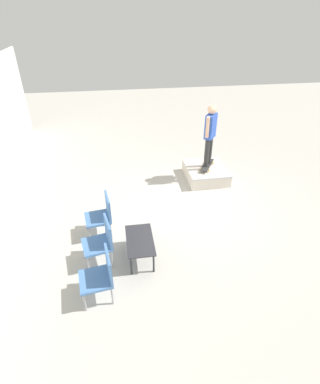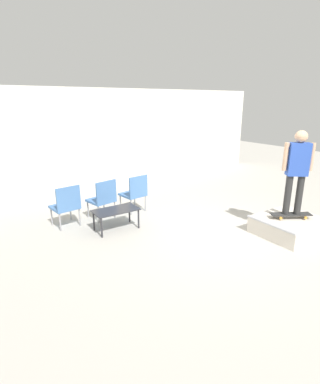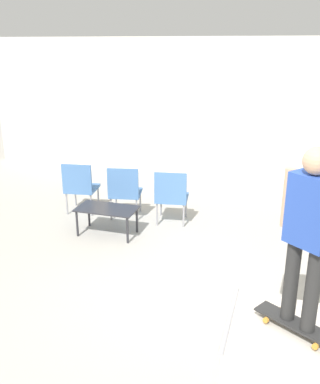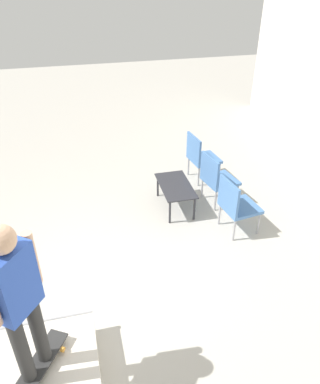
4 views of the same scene
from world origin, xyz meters
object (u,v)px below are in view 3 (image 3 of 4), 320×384
Objects in this scene: coffee_table at (107,211)px; patio_chair_left at (80,185)px; patio_chair_center at (125,190)px; skateboard_on_ramp at (297,324)px; person_skater at (309,226)px; skate_ramp_box at (294,346)px; patio_chair_right at (171,195)px.

patio_chair_left is (-0.82, 0.71, 0.12)m from coffee_table.
coffee_table is 1.01× the size of patio_chair_center.
person_skater is (-0.00, -0.00, 0.98)m from skateboard_on_ramp.
patio_chair_center is (-2.82, 2.84, 0.34)m from skate_ramp_box.
person_skater is 1.79× the size of patio_chair_center.
patio_chair_right is at bearing 168.32° from patio_chair_center.
skateboard_on_ramp is 4.02m from patio_chair_center.
patio_chair_center is at bearing 134.79° from skate_ramp_box.
patio_chair_right is (1.66, 0.00, 0.00)m from patio_chair_left.
patio_chair_left is at bearing -8.53° from patio_chair_right.
person_skater is 1.79× the size of patio_chair_right.
patio_chair_right is (0.82, -0.00, 0.00)m from patio_chair_center.
skateboard_on_ramp is 0.98m from person_skater.
skateboard_on_ramp is at bearing 122.95° from patio_chair_center.
person_skater is 4.11m from patio_chair_center.
patio_chair_center is (0.02, 0.71, 0.12)m from coffee_table.
patio_chair_right reaches higher than skate_ramp_box.
person_skater is at bearing -37.12° from coffee_table.
person_skater is at bearing 133.75° from patio_chair_left.
patio_chair_right is at bearing 155.44° from skateboard_on_ramp.
person_skater is 4.72m from patio_chair_left.
person_skater is at bearing -104.43° from skateboard_on_ramp.
person_skater is at bearing 122.95° from patio_chair_center.
skateboard_on_ramp is 0.86× the size of patio_chair_center.
skateboard_on_ramp is at bearing -111.99° from skate_ramp_box.
patio_chair_left is 1.00× the size of patio_chair_center.
skateboard_on_ramp is 3.49m from patio_chair_right.
patio_chair_right is (-1.99, 2.86, -0.90)m from person_skater.
patio_chair_right is (0.84, 0.71, 0.12)m from coffee_table.
coffee_table is at bearing 143.14° from skate_ramp_box.
skateboard_on_ramp is at bearing 116.35° from patio_chair_right.
skate_ramp_box is 1.37× the size of patio_chair_center.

